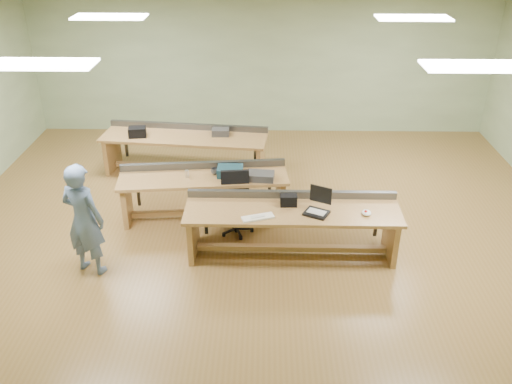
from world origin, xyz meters
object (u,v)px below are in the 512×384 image
at_px(workbench_mid, 204,186).
at_px(task_chair, 236,211).
at_px(person, 84,219).
at_px(mug, 215,171).
at_px(laptop_base, 316,213).
at_px(drinks_can, 187,174).
at_px(workbench_front, 292,220).
at_px(parts_bin_grey, 261,176).
at_px(parts_bin_teal, 230,171).
at_px(camera_bag, 289,200).
at_px(workbench_back, 185,145).

bearing_deg(workbench_mid, task_chair, -44.66).
height_order(person, mug, person).
bearing_deg(mug, person, -135.87).
relative_size(laptop_base, drinks_can, 2.79).
distance_m(workbench_front, parts_bin_grey, 1.07).
height_order(task_chair, parts_bin_grey, task_chair).
distance_m(parts_bin_teal, drinks_can, 0.69).
relative_size(laptop_base, camera_bag, 1.35).
bearing_deg(laptop_base, task_chair, 174.58).
bearing_deg(workbench_front, workbench_mid, 143.39).
xyz_separation_m(task_chair, drinks_can, (-0.80, 0.39, 0.45)).
distance_m(workbench_back, laptop_base, 3.69).
bearing_deg(workbench_mid, mug, 13.24).
bearing_deg(laptop_base, camera_bag, 174.27).
bearing_deg(parts_bin_teal, person, -140.60).
bearing_deg(parts_bin_teal, workbench_mid, -176.68).
bearing_deg(mug, workbench_mid, -160.81).
relative_size(workbench_front, parts_bin_teal, 7.64).
bearing_deg(drinks_can, workbench_front, -31.05).
height_order(laptop_base, parts_bin_teal, parts_bin_teal).
distance_m(workbench_mid, camera_bag, 1.66).
bearing_deg(parts_bin_grey, workbench_front, -63.08).
height_order(laptop_base, camera_bag, camera_bag).
distance_m(mug, drinks_can, 0.45).
distance_m(laptop_base, parts_bin_teal, 1.78).
height_order(workbench_front, parts_bin_teal, parts_bin_teal).
bearing_deg(drinks_can, parts_bin_grey, -3.26).
bearing_deg(person, workbench_mid, -114.29).
xyz_separation_m(mug, drinks_can, (-0.44, -0.11, 0.01)).
relative_size(workbench_mid, mug, 21.41).
bearing_deg(workbench_front, parts_bin_teal, 132.16).
height_order(workbench_back, parts_bin_grey, parts_bin_grey).
xyz_separation_m(workbench_front, task_chair, (-0.85, 0.61, -0.20)).
distance_m(workbench_mid, parts_bin_grey, 0.97).
bearing_deg(workbench_back, task_chair, -57.17).
distance_m(workbench_front, camera_bag, 0.29).
relative_size(workbench_front, camera_bag, 12.93).
height_order(workbench_front, task_chair, task_chair).
bearing_deg(mug, task_chair, -54.04).
xyz_separation_m(workbench_back, drinks_can, (0.28, -1.76, 0.25)).
bearing_deg(parts_bin_grey, task_chair, -139.87).
bearing_deg(task_chair, drinks_can, 147.59).
bearing_deg(parts_bin_teal, task_chair, -76.36).
height_order(workbench_front, workbench_mid, same).
height_order(workbench_mid, parts_bin_grey, parts_bin_grey).
relative_size(person, camera_bag, 6.92).
relative_size(camera_bag, task_chair, 0.25).
distance_m(parts_bin_grey, drinks_can, 1.18).
xyz_separation_m(workbench_front, laptop_base, (0.33, -0.15, 0.21)).
relative_size(workbench_back, person, 1.92).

